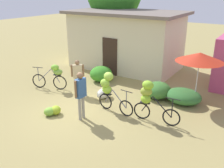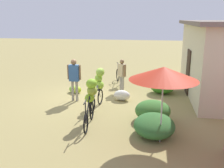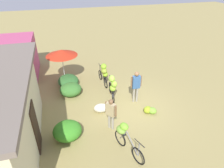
% 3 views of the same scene
% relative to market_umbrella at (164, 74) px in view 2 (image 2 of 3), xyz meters
% --- Properties ---
extents(ground_plane, '(60.00, 60.00, 0.00)m').
position_rel_market_umbrella_xyz_m(ground_plane, '(-3.47, -3.15, -1.97)').
color(ground_plane, '#988950').
extents(hedge_bush_front_left, '(1.10, 1.18, 0.77)m').
position_rel_market_umbrella_xyz_m(hedge_bush_front_left, '(-4.78, 0.21, -1.59)').
color(hedge_bush_front_left, '#398A24').
rests_on(hedge_bush_front_left, ground).
extents(hedge_bush_front_right, '(1.13, 1.19, 0.69)m').
position_rel_market_umbrella_xyz_m(hedge_bush_front_right, '(-1.51, -0.22, -1.62)').
color(hedge_bush_front_right, '#3A732D').
rests_on(hedge_bush_front_right, ground).
extents(hedge_bush_mid, '(1.46, 1.21, 0.61)m').
position_rel_market_umbrella_xyz_m(hedge_bush_mid, '(-0.41, -0.17, -1.66)').
color(hedge_bush_mid, '#31692E').
rests_on(hedge_bush_mid, ground).
extents(market_umbrella, '(1.83, 1.83, 2.15)m').
position_rel_market_umbrella_xyz_m(market_umbrella, '(0.00, 0.00, 0.00)').
color(market_umbrella, beige).
rests_on(market_umbrella, ground).
extents(bicycle_leftmost, '(1.65, 0.72, 1.20)m').
position_rel_market_umbrella_xyz_m(bicycle_leftmost, '(-5.98, -1.88, -1.27)').
color(bicycle_leftmost, black).
rests_on(bicycle_leftmost, ground).
extents(bicycle_near_pile, '(1.61, 0.45, 1.52)m').
position_rel_market_umbrella_xyz_m(bicycle_near_pile, '(-2.62, -2.32, -1.08)').
color(bicycle_near_pile, black).
rests_on(bicycle_near_pile, ground).
extents(bicycle_center_loaded, '(1.70, 0.48, 1.47)m').
position_rel_market_umbrella_xyz_m(bicycle_center_loaded, '(-1.02, -2.24, -1.08)').
color(bicycle_center_loaded, black).
rests_on(bicycle_center_loaded, ground).
extents(banana_pile_on_ground, '(0.67, 0.76, 0.33)m').
position_rel_market_umbrella_xyz_m(banana_pile_on_ground, '(-4.17, -3.79, -1.81)').
color(banana_pile_on_ground, '#97B224').
rests_on(banana_pile_on_ground, ground).
extents(produce_sack, '(0.53, 0.75, 0.44)m').
position_rel_market_umbrella_xyz_m(produce_sack, '(-3.44, -1.51, -1.75)').
color(produce_sack, silver).
rests_on(produce_sack, ground).
extents(person_vendor, '(0.23, 0.58, 1.76)m').
position_rel_market_umbrella_xyz_m(person_vendor, '(-3.07, -3.44, -0.88)').
color(person_vendor, gray).
rests_on(person_vendor, ground).
extents(person_bystander, '(0.47, 0.41, 1.54)m').
position_rel_market_umbrella_xyz_m(person_bystander, '(-4.70, -1.67, -1.04)').
color(person_bystander, gray).
rests_on(person_bystander, ground).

